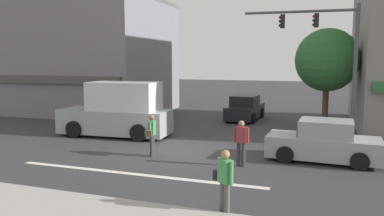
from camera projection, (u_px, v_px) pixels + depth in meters
ground_plane at (173, 151)px, 15.85m from camera, size 120.00×120.00×0.00m
lane_marking_stripe at (134, 174)px, 12.56m from camera, size 9.00×0.24×0.01m
building_left_block at (81, 57)px, 28.31m from camera, size 12.47×9.11×8.21m
street_tree at (327, 60)px, 20.23m from camera, size 3.41×3.41×5.55m
utility_pole_near_left at (89, 56)px, 23.32m from camera, size 1.40×0.22×7.89m
utility_pole_far_right at (370, 47)px, 20.80m from camera, size 1.40×0.22×8.79m
traffic_light_mast at (332, 52)px, 16.35m from camera, size 4.88×0.46×6.20m
box_truck_crossing_center at (118, 112)px, 18.86m from camera, size 5.70×2.48×2.75m
sedan_parked_curbside at (245, 109)px, 24.29m from camera, size 2.08×4.20×1.58m
sedan_waiting_far at (323, 143)px, 14.14m from camera, size 4.18×2.04×1.58m
pedestrian_foreground_with_bag at (225, 179)px, 9.02m from camera, size 0.59×0.58×1.67m
pedestrian_mid_crossing at (241, 140)px, 13.40m from camera, size 0.57×0.23×1.67m
pedestrian_far_side at (152, 133)px, 14.81m from camera, size 0.29×0.68×1.67m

